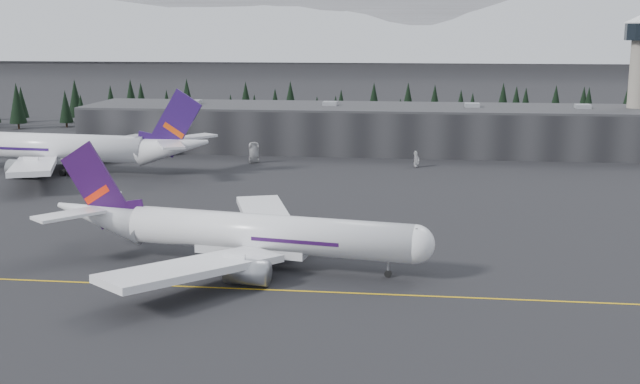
# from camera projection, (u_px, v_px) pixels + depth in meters

# --- Properties ---
(ground) EXTENTS (1400.00, 1400.00, 0.00)m
(ground) POSITION_uv_depth(u_px,v_px,m) (302.00, 286.00, 108.63)
(ground) COLOR black
(ground) RESTS_ON ground
(taxiline) EXTENTS (400.00, 0.40, 0.02)m
(taxiline) POSITION_uv_depth(u_px,v_px,m) (300.00, 291.00, 106.69)
(taxiline) COLOR gold
(taxiline) RESTS_ON ground
(terminal) EXTENTS (160.00, 30.00, 12.60)m
(terminal) POSITION_uv_depth(u_px,v_px,m) (365.00, 128.00, 228.89)
(terminal) COLOR black
(terminal) RESTS_ON ground
(control_tower) EXTENTS (10.00, 10.00, 37.70)m
(control_tower) POSITION_uv_depth(u_px,v_px,m) (639.00, 69.00, 219.40)
(control_tower) COLOR gray
(control_tower) RESTS_ON ground
(treeline) EXTENTS (360.00, 20.00, 15.00)m
(treeline) POSITION_uv_depth(u_px,v_px,m) (372.00, 111.00, 264.62)
(treeline) COLOR black
(treeline) RESTS_ON ground
(mountain_ridge) EXTENTS (4400.00, 900.00, 420.00)m
(mountain_ridge) POSITION_uv_depth(u_px,v_px,m) (408.00, 53.00, 1080.82)
(mountain_ridge) COLOR white
(mountain_ridge) RESTS_ON ground
(jet_main) EXTENTS (59.27, 54.31, 17.52)m
(jet_main) POSITION_uv_depth(u_px,v_px,m) (236.00, 232.00, 117.84)
(jet_main) COLOR white
(jet_main) RESTS_ON ground
(jet_parked) EXTENTS (70.13, 64.49, 20.63)m
(jet_parked) POSITION_uv_depth(u_px,v_px,m) (71.00, 148.00, 193.58)
(jet_parked) COLOR silver
(jet_parked) RESTS_ON ground
(gse_vehicle_a) EXTENTS (3.84, 5.98, 1.54)m
(gse_vehicle_a) POSITION_uv_depth(u_px,v_px,m) (254.00, 160.00, 207.38)
(gse_vehicle_a) COLOR #BEBDC0
(gse_vehicle_a) RESTS_ON ground
(gse_vehicle_b) EXTENTS (4.26, 1.81, 1.43)m
(gse_vehicle_b) POSITION_uv_depth(u_px,v_px,m) (417.00, 165.00, 200.94)
(gse_vehicle_b) COLOR silver
(gse_vehicle_b) RESTS_ON ground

